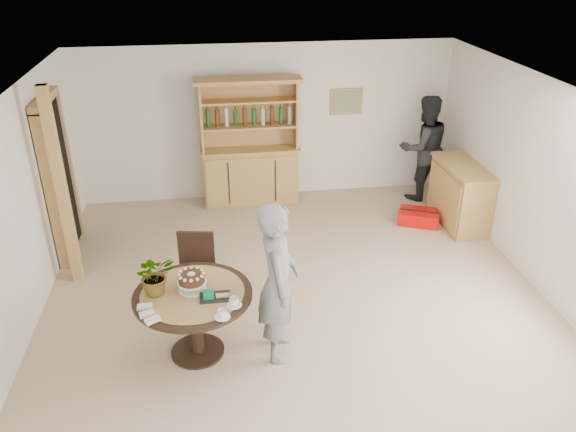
# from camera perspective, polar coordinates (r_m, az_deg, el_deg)

# --- Properties ---
(ground) EXTENTS (7.00, 7.00, 0.00)m
(ground) POSITION_cam_1_polar(r_m,az_deg,el_deg) (6.60, 1.36, -10.15)
(ground) COLOR tan
(ground) RESTS_ON ground
(room_shell) EXTENTS (6.04, 7.04, 2.52)m
(room_shell) POSITION_cam_1_polar(r_m,az_deg,el_deg) (5.74, 1.57, 3.94)
(room_shell) COLOR white
(room_shell) RESTS_ON ground
(doorway) EXTENTS (0.13, 1.10, 2.18)m
(doorway) POSITION_cam_1_polar(r_m,az_deg,el_deg) (8.01, -22.32, 3.75)
(doorway) COLOR black
(doorway) RESTS_ON ground
(pine_post) EXTENTS (0.12, 0.12, 2.50)m
(pine_post) POSITION_cam_1_polar(r_m,az_deg,el_deg) (7.18, -22.00, 2.49)
(pine_post) COLOR tan
(pine_post) RESTS_ON ground
(hutch) EXTENTS (1.62, 0.54, 2.04)m
(hutch) POSITION_cam_1_polar(r_m,az_deg,el_deg) (9.08, -3.84, 5.51)
(hutch) COLOR tan
(hutch) RESTS_ON ground
(sideboard) EXTENTS (0.54, 1.26, 0.94)m
(sideboard) POSITION_cam_1_polar(r_m,az_deg,el_deg) (8.80, 17.07, 2.10)
(sideboard) COLOR tan
(sideboard) RESTS_ON ground
(dining_table) EXTENTS (1.20, 1.20, 0.76)m
(dining_table) POSITION_cam_1_polar(r_m,az_deg,el_deg) (5.82, -9.55, -8.93)
(dining_table) COLOR black
(dining_table) RESTS_ON ground
(dining_chair) EXTENTS (0.48, 0.48, 0.95)m
(dining_chair) POSITION_cam_1_polar(r_m,az_deg,el_deg) (6.55, -9.35, -5.22)
(dining_chair) COLOR black
(dining_chair) RESTS_ON ground
(birthday_cake) EXTENTS (0.30, 0.30, 0.20)m
(birthday_cake) POSITION_cam_1_polar(r_m,az_deg,el_deg) (5.71, -9.76, -6.36)
(birthday_cake) COLOR white
(birthday_cake) RESTS_ON dining_table
(flower_vase) EXTENTS (0.47, 0.44, 0.42)m
(flower_vase) POSITION_cam_1_polar(r_m,az_deg,el_deg) (5.69, -13.36, -5.82)
(flower_vase) COLOR #3F7233
(flower_vase) RESTS_ON dining_table
(gift_tray) EXTENTS (0.30, 0.20, 0.08)m
(gift_tray) POSITION_cam_1_polar(r_m,az_deg,el_deg) (5.61, -7.49, -8.02)
(gift_tray) COLOR black
(gift_tray) RESTS_ON dining_table
(coffee_cup_a) EXTENTS (0.15, 0.15, 0.09)m
(coffee_cup_a) POSITION_cam_1_polar(r_m,az_deg,el_deg) (5.48, -5.50, -8.70)
(coffee_cup_a) COLOR white
(coffee_cup_a) RESTS_ON dining_table
(coffee_cup_b) EXTENTS (0.15, 0.15, 0.08)m
(coffee_cup_b) POSITION_cam_1_polar(r_m,az_deg,el_deg) (5.34, -6.69, -9.87)
(coffee_cup_b) COLOR white
(coffee_cup_b) RESTS_ON dining_table
(napkins) EXTENTS (0.24, 0.33, 0.03)m
(napkins) POSITION_cam_1_polar(r_m,az_deg,el_deg) (5.50, -14.03, -9.58)
(napkins) COLOR white
(napkins) RESTS_ON dining_table
(teen_boy) EXTENTS (0.48, 0.67, 1.74)m
(teen_boy) POSITION_cam_1_polar(r_m,az_deg,el_deg) (5.61, -1.02, -6.73)
(teen_boy) COLOR slate
(teen_boy) RESTS_ON ground
(adult_person) EXTENTS (0.92, 0.76, 1.73)m
(adult_person) POSITION_cam_1_polar(r_m,az_deg,el_deg) (9.41, 13.61, 6.72)
(adult_person) COLOR black
(adult_person) RESTS_ON ground
(red_suitcase) EXTENTS (0.71, 0.60, 0.21)m
(red_suitcase) POSITION_cam_1_polar(r_m,az_deg,el_deg) (8.79, 13.14, -0.10)
(red_suitcase) COLOR red
(red_suitcase) RESTS_ON ground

